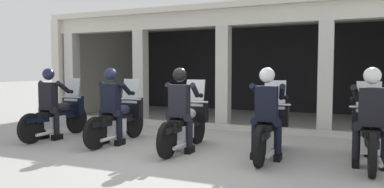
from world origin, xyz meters
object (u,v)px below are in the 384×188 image
police_officer_center (180,102)px  police_officer_left (111,99)px  motorcycle_center (186,124)px  motorcycle_right (270,128)px  motorcycle_left (120,119)px  police_officer_far_right (371,109)px  police_officer_right (267,105)px  motorcycle_far_right (369,134)px  police_officer_far_left (50,97)px  motorcycle_far_left (59,115)px

police_officer_center → police_officer_left: bearing=-179.2°
motorcycle_center → motorcycle_right: same height
motorcycle_left → police_officer_far_right: (4.82, -0.21, 0.44)m
police_officer_left → police_officer_right: size_ratio=1.00×
motorcycle_center → motorcycle_far_right: (3.21, 0.16, 0.00)m
police_officer_far_left → motorcycle_left: size_ratio=0.78×
motorcycle_left → motorcycle_far_right: (4.82, 0.08, 0.00)m
police_officer_left → motorcycle_right: 3.25m
motorcycle_center → police_officer_center: 0.52m
motorcycle_center → police_officer_far_right: 3.24m
police_officer_far_left → police_officer_far_right: same height
motorcycle_far_left → motorcycle_left: size_ratio=1.00×
motorcycle_right → police_officer_right: bearing=-93.2°
motorcycle_right → police_officer_far_right: bearing=-9.8°
police_officer_center → motorcycle_right: size_ratio=0.78×
police_officer_center → motorcycle_left: bearing=170.9°
motorcycle_far_right → police_officer_right: bearing=-169.0°
police_officer_left → motorcycle_center: (1.61, 0.20, -0.44)m
motorcycle_far_left → police_officer_far_left: 0.52m
police_officer_far_left → police_officer_center: 3.21m
motorcycle_left → police_officer_left: bearing=-91.7°
motorcycle_far_right → police_officer_far_right: (-0.00, -0.28, 0.44)m
motorcycle_right → motorcycle_far_right: (1.61, 0.09, 0.00)m
motorcycle_far_left → motorcycle_right: 4.82m
motorcycle_far_left → motorcycle_right: (4.82, 0.06, 0.00)m
motorcycle_far_right → motorcycle_right: bearing=-178.9°
police_officer_left → motorcycle_left: bearing=88.3°
motorcycle_far_left → motorcycle_center: 3.21m
motorcycle_right → motorcycle_far_left: bearing=177.8°
motorcycle_left → police_officer_left: 0.52m
motorcycle_right → police_officer_left: bearing=-178.1°
motorcycle_center → motorcycle_far_right: 3.22m
police_officer_far_left → police_officer_far_right: 6.42m
motorcycle_center → motorcycle_right: (1.61, 0.07, 0.00)m
motorcycle_far_left → police_officer_left: bearing=-6.0°
motorcycle_far_left → motorcycle_center: size_ratio=1.00×
motorcycle_far_left → police_officer_left: 1.68m
motorcycle_left → police_officer_right: size_ratio=1.29×
police_officer_left → police_officer_center: size_ratio=1.00×
police_officer_far_left → police_officer_right: bearing=2.2°
police_officer_right → police_officer_left: bearing=176.9°
motorcycle_right → police_officer_right: (-0.00, -0.28, 0.44)m
motorcycle_right → motorcycle_left: bearing=176.9°
motorcycle_right → motorcycle_far_right: size_ratio=1.00×
police_officer_center → police_officer_right: size_ratio=1.00×
motorcycle_far_right → motorcycle_far_left: bearing=179.3°
motorcycle_center → police_officer_right: 1.68m
police_officer_center → motorcycle_far_left: bearing=178.5°
police_officer_left → police_officer_center: same height
police_officer_left → motorcycle_right: bearing=3.4°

